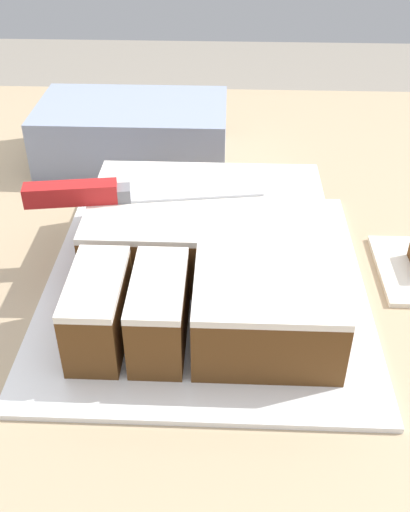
% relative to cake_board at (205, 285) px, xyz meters
% --- Properties ---
extents(countertop, '(1.40, 1.10, 0.90)m').
position_rel_cake_board_xyz_m(countertop, '(0.07, 0.06, -0.45)').
color(countertop, tan).
rests_on(countertop, ground_plane).
extents(cake_board, '(0.35, 0.38, 0.01)m').
position_rel_cake_board_xyz_m(cake_board, '(0.00, 0.00, 0.00)').
color(cake_board, white).
rests_on(cake_board, countertop).
extents(cake, '(0.26, 0.29, 0.07)m').
position_rel_cake_board_xyz_m(cake, '(0.00, 0.00, 0.04)').
color(cake, brown).
rests_on(cake, cake_board).
extents(knife, '(0.26, 0.06, 0.02)m').
position_rel_cake_board_xyz_m(knife, '(-0.12, 0.05, 0.09)').
color(knife, silver).
rests_on(knife, cake).
extents(storage_box, '(0.28, 0.16, 0.08)m').
position_rel_cake_board_xyz_m(storage_box, '(-0.12, 0.31, 0.04)').
color(storage_box, '#8C99B2').
rests_on(storage_box, countertop).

